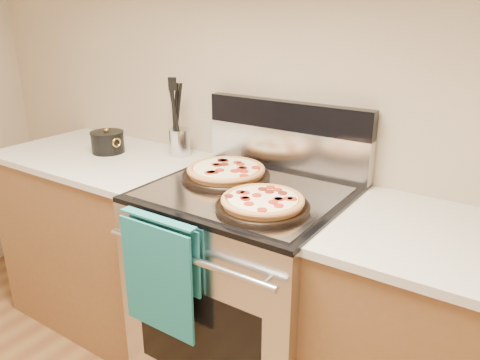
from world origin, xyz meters
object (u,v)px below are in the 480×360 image
Objects in this scene: range_body at (247,294)px; utensil_crock at (179,142)px; pepperoni_pizza_front at (263,203)px; pepperoni_pizza_back at (226,172)px; saucepan at (108,143)px.

utensil_crock is at bearing 156.40° from range_body.
pepperoni_pizza_front is at bearing -27.91° from utensil_crock.
range_body is 2.50× the size of pepperoni_pizza_back.
pepperoni_pizza_front is at bearing -11.39° from saucepan.
pepperoni_pizza_back is 0.35m from pepperoni_pizza_front.
pepperoni_pizza_back is at bearing -1.18° from saucepan.
saucepan is (-1.03, 0.21, 0.01)m from pepperoni_pizza_front.
utensil_crock is at bearing 152.09° from pepperoni_pizza_front.
range_body is at bearing -5.00° from saucepan.
utensil_crock reaches higher than range_body.
saucepan is at bearing 175.00° from range_body.
pepperoni_pizza_front is (0.29, -0.19, -0.00)m from pepperoni_pizza_back.
saucepan is (-0.88, 0.08, 0.51)m from range_body.
pepperoni_pizza_back is at bearing -23.76° from utensil_crock.
utensil_crock is (-0.41, 0.18, 0.02)m from pepperoni_pizza_back.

